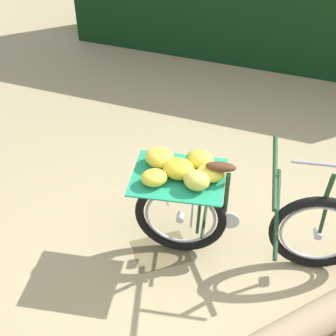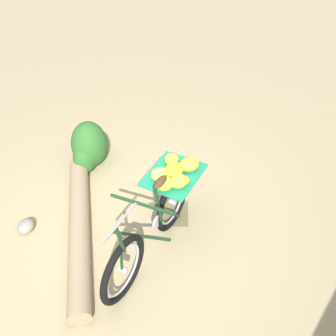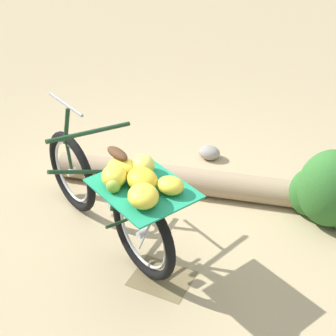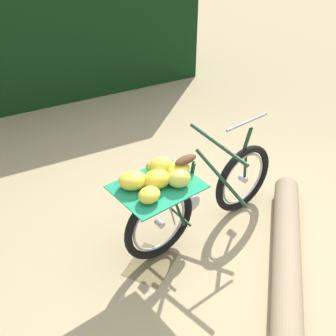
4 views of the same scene
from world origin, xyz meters
name	(u,v)px [view 4 (image 4 of 4)]	position (x,y,z in m)	size (l,w,h in m)	color
ground_plane	(223,252)	(0.00, 0.00, 0.00)	(60.00, 60.00, 0.00)	tan
foliage_hedge	(25,36)	(1.92, 3.72, 0.95)	(5.25, 0.90, 1.91)	black
bicycle	(191,193)	(0.08, 0.36, 0.52)	(1.73, 1.06, 1.03)	black
fallen_log	(287,267)	(-0.05, -0.58, 0.12)	(0.24, 0.24, 2.33)	#9E8466
leaf_litter_patch	(151,264)	(-0.41, 0.53, 0.00)	(0.44, 0.36, 0.01)	olive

